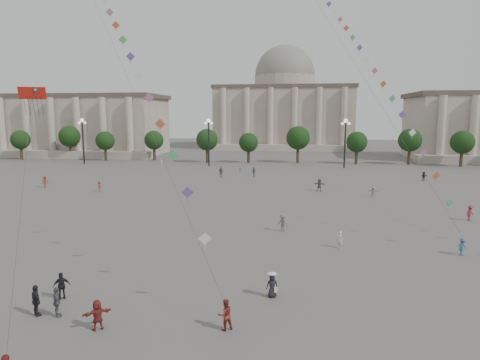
# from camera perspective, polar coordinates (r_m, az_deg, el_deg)

# --- Properties ---
(ground) EXTENTS (360.00, 360.00, 0.00)m
(ground) POSITION_cam_1_polar(r_m,az_deg,el_deg) (27.53, -2.99, -16.04)
(ground) COLOR #585553
(ground) RESTS_ON ground
(hall_west) EXTENTS (84.00, 26.22, 17.20)m
(hall_west) POSITION_cam_1_polar(r_m,az_deg,el_deg) (142.78, -26.55, 6.57)
(hall_west) COLOR #A5988B
(hall_west) RESTS_ON ground
(hall_central) EXTENTS (48.30, 34.30, 35.50)m
(hall_central) POSITION_cam_1_polar(r_m,az_deg,el_deg) (153.88, 5.90, 9.69)
(hall_central) COLOR #A5988B
(hall_central) RESTS_ON ground
(tree_row) EXTENTS (137.12, 5.12, 8.00)m
(tree_row) POSITION_cam_1_polar(r_m,az_deg,el_deg) (102.85, 4.97, 5.27)
(tree_row) COLOR #34251A
(tree_row) RESTS_ON ground
(lamp_post_far_west) EXTENTS (2.00, 0.90, 10.65)m
(lamp_post_far_west) POSITION_cam_1_polar(r_m,az_deg,el_deg) (106.88, -20.25, 5.95)
(lamp_post_far_west) COLOR #262628
(lamp_post_far_west) RESTS_ON ground
(lamp_post_mid_west) EXTENTS (2.00, 0.90, 10.65)m
(lamp_post_mid_west) POSITION_cam_1_polar(r_m,az_deg,el_deg) (96.67, -4.21, 6.23)
(lamp_post_mid_west) COLOR #262628
(lamp_post_mid_west) RESTS_ON ground
(lamp_post_mid_east) EXTENTS (2.00, 0.90, 10.65)m
(lamp_post_mid_east) POSITION_cam_1_polar(r_m,az_deg,el_deg) (95.22, 13.86, 5.96)
(lamp_post_mid_east) COLOR #262628
(lamp_post_mid_east) RESTS_ON ground
(person_crowd_0) EXTENTS (1.07, 0.98, 1.76)m
(person_crowd_0) POSITION_cam_1_polar(r_m,az_deg,el_deg) (80.26, 1.85, 1.10)
(person_crowd_0) COLOR #3A5F83
(person_crowd_0) RESTS_ON ground
(person_crowd_2) EXTENTS (1.03, 1.36, 1.86)m
(person_crowd_2) POSITION_cam_1_polar(r_m,az_deg,el_deg) (74.92, -24.56, -0.20)
(person_crowd_2) COLOR maroon
(person_crowd_2) RESTS_ON ground
(person_crowd_4) EXTENTS (1.35, 1.23, 1.50)m
(person_crowd_4) POSITION_cam_1_polar(r_m,az_deg,el_deg) (85.85, 0.04, 1.52)
(person_crowd_4) COLOR silver
(person_crowd_4) RESTS_ON ground
(person_crowd_6) EXTENTS (1.27, 1.03, 1.72)m
(person_crowd_6) POSITION_cam_1_polar(r_m,az_deg,el_deg) (42.94, 5.69, -5.70)
(person_crowd_6) COLOR slate
(person_crowd_6) RESTS_ON ground
(person_crowd_7) EXTENTS (1.42, 1.04, 1.48)m
(person_crowd_7) POSITION_cam_1_polar(r_m,az_deg,el_deg) (63.21, 17.34, -1.50)
(person_crowd_7) COLOR silver
(person_crowd_7) RESTS_ON ground
(person_crowd_8) EXTENTS (1.24, 1.17, 1.69)m
(person_crowd_8) POSITION_cam_1_polar(r_m,az_deg,el_deg) (53.27, 28.33, -3.90)
(person_crowd_8) COLOR maroon
(person_crowd_8) RESTS_ON ground
(person_crowd_9) EXTENTS (1.47, 1.14, 1.56)m
(person_crowd_9) POSITION_cam_1_polar(r_m,az_deg,el_deg) (81.92, 23.30, 0.47)
(person_crowd_9) COLOR black
(person_crowd_9) RESTS_ON ground
(person_crowd_10) EXTENTS (0.48, 0.70, 1.88)m
(person_crowd_10) POSITION_cam_1_polar(r_m,az_deg,el_deg) (97.90, -10.40, 2.38)
(person_crowd_10) COLOR silver
(person_crowd_10) RESTS_ON ground
(person_crowd_12) EXTENTS (1.86, 0.86, 1.93)m
(person_crowd_12) POSITION_cam_1_polar(r_m,az_deg,el_deg) (66.04, 10.54, -0.62)
(person_crowd_12) COLOR slate
(person_crowd_12) RESTS_ON ground
(person_crowd_13) EXTENTS (0.64, 0.63, 1.49)m
(person_crowd_13) POSITION_cam_1_polar(r_m,az_deg,el_deg) (38.54, 13.21, -7.75)
(person_crowd_13) COLOR silver
(person_crowd_13) RESTS_ON ground
(person_crowd_16) EXTENTS (1.23, 0.81, 1.94)m
(person_crowd_16) POSITION_cam_1_polar(r_m,az_deg,el_deg) (79.34, -2.57, 1.07)
(person_crowd_16) COLOR #5D5C61
(person_crowd_16) RESTS_ON ground
(person_crowd_17) EXTENTS (0.71, 1.13, 1.66)m
(person_crowd_17) POSITION_cam_1_polar(r_m,az_deg,el_deg) (67.65, -18.21, -0.81)
(person_crowd_17) COLOR #9E372B
(person_crowd_17) RESTS_ON ground
(tourist_1) EXTENTS (1.13, 1.03, 1.86)m
(tourist_1) POSITION_cam_1_polar(r_m,az_deg,el_deg) (28.11, -25.54, -14.31)
(tourist_1) COLOR black
(tourist_1) RESTS_ON ground
(tourist_2) EXTENTS (1.55, 1.34, 1.69)m
(tourist_2) POSITION_cam_1_polar(r_m,az_deg,el_deg) (25.33, -18.48, -16.68)
(tourist_2) COLOR maroon
(tourist_2) RESTS_ON ground
(tourist_3) EXTENTS (0.97, 1.08, 1.76)m
(tourist_3) POSITION_cam_1_polar(r_m,az_deg,el_deg) (27.56, -23.23, -14.73)
(tourist_3) COLOR #57575C
(tourist_3) RESTS_ON ground
(tourist_4) EXTENTS (1.09, 0.90, 1.74)m
(tourist_4) POSITION_cam_1_polar(r_m,az_deg,el_deg) (29.84, -22.68, -12.89)
(tourist_4) COLOR black
(tourist_4) RESTS_ON ground
(kite_flyer_0) EXTENTS (1.05, 1.00, 1.72)m
(kite_flyer_0) POSITION_cam_1_polar(r_m,az_deg,el_deg) (24.15, -1.99, -17.49)
(kite_flyer_0) COLOR maroon
(kite_flyer_0) RESTS_ON ground
(kite_flyer_1) EXTENTS (1.09, 1.01, 1.48)m
(kite_flyer_1) POSITION_cam_1_polar(r_m,az_deg,el_deg) (40.11, 27.53, -7.89)
(kite_flyer_1) COLOR #385A7F
(kite_flyer_1) RESTS_ON ground
(hat_person) EXTENTS (0.86, 0.67, 1.69)m
(hat_person) POSITION_cam_1_polar(r_m,az_deg,el_deg) (28.01, 4.31, -13.75)
(hat_person) COLOR black
(hat_person) RESTS_ON ground
(dragon_kite) EXTENTS (6.63, 10.67, 25.66)m
(dragon_kite) POSITION_cam_1_polar(r_m,az_deg,el_deg) (40.91, -25.91, 9.24)
(dragon_kite) COLOR red
(dragon_kite) RESTS_ON ground
(kite_train_mid) EXTENTS (18.04, 51.43, 70.82)m
(kite_train_mid) POSITION_cam_1_polar(r_m,az_deg,el_deg) (65.19, 12.12, 20.91)
(kite_train_mid) COLOR #3F3F3F
(kite_train_mid) RESTS_ON ground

